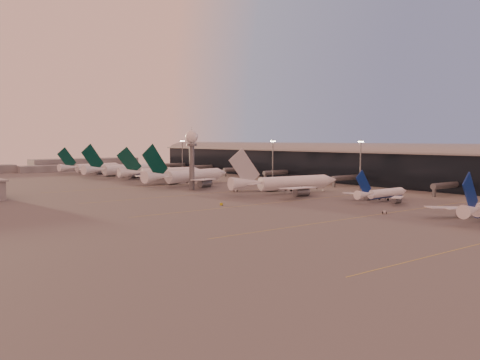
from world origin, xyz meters
TOP-DOWN VIEW (x-y plane):
  - ground at (0.00, 0.00)m, footprint 700.00×700.00m
  - taxiway_markings at (30.00, 56.00)m, footprint 180.00×185.25m
  - terminal at (107.88, 110.09)m, footprint 57.00×362.00m
  - radar_tower at (5.00, 120.00)m, footprint 6.40×6.40m
  - mast_b at (55.00, 55.00)m, footprint 3.60×0.56m
  - mast_c at (50.00, 110.00)m, footprint 3.60×0.56m
  - mast_d at (48.00, 200.00)m, footprint 3.60×0.56m
  - distant_horizon at (2.62, 325.14)m, footprint 165.00×37.50m
  - narrowbody_mid at (39.56, 31.02)m, footprint 34.32×27.38m
  - widebody_white at (29.58, 76.83)m, footprint 60.73×48.42m
  - greentail_a at (15.14, 139.23)m, footprint 62.25×49.69m
  - greentail_b at (20.90, 177.80)m, footprint 57.65×46.51m
  - greentail_c at (13.35, 219.15)m, footprint 60.67×48.37m
  - greentail_d at (11.27, 266.37)m, footprint 53.81×43.02m
  - gsv_tug_mid at (11.93, 9.69)m, footprint 3.52×3.66m
  - gsv_truck_b at (47.12, 35.59)m, footprint 5.11×2.09m
  - gsv_truck_c at (-18.71, 61.34)m, footprint 4.96×4.26m
  - gsv_catering_b at (51.24, 73.98)m, footprint 4.60×2.86m
  - gsv_tug_far at (16.34, 98.58)m, footprint 4.31×3.98m
  - gsv_tug_hangar at (55.82, 155.51)m, footprint 4.51×3.43m

SIDE VIEW (x-z plane):
  - ground at x=0.00m, z-range 0.00..0.00m
  - taxiway_markings at x=30.00m, z-range 0.00..0.02m
  - gsv_tug_mid at x=11.93m, z-range 0.01..0.92m
  - gsv_tug_far at x=16.34m, z-range 0.02..1.08m
  - gsv_tug_hangar at x=55.82m, z-range 0.02..1.16m
  - gsv_truck_c at x=-18.71m, z-range 0.02..1.98m
  - gsv_truck_b at x=47.12m, z-range 0.02..2.05m
  - gsv_catering_b at x=51.24m, z-range 0.00..3.50m
  - narrowbody_mid at x=39.56m, z-range -3.99..9.42m
  - greentail_d at x=11.27m, z-range -6.40..13.39m
  - greentail_b at x=20.90m, z-range -6.77..14.16m
  - widebody_white at x=29.58m, z-range -6.98..14.40m
  - distant_horizon at x=2.62m, z-range -0.61..8.39m
  - greentail_c at x=13.35m, z-range -7.28..15.24m
  - greentail_a at x=15.14m, z-range -7.44..15.56m
  - terminal at x=107.88m, z-range -1.00..22.04m
  - mast_b at x=55.00m, z-range 1.24..26.24m
  - mast_c at x=50.00m, z-range 1.24..26.24m
  - mast_d at x=48.00m, z-range 1.24..26.24m
  - radar_tower at x=5.00m, z-range 5.40..36.50m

